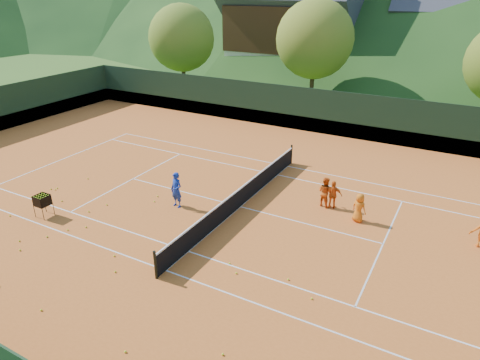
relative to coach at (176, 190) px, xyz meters
The scene contains 40 objects.
ground 3.00m from the coach, 28.01° to the left, with size 400.00×400.00×0.00m, color #31541A.
clay_court 3.00m from the coach, 28.01° to the left, with size 40.00×24.00×0.02m, color #C45C1F.
coach is the anchor object (origin of this frame).
student_a 6.72m from the coach, 29.41° to the left, with size 0.68×0.53×1.41m, color #D65313.
student_b 7.05m from the coach, 27.51° to the left, with size 0.78×0.32×1.33m, color #E15B14.
student_c 8.03m from the coach, 19.18° to the left, with size 0.63×0.41×1.29m, color orange.
tennis_ball_0 8.62m from the coach, 63.09° to the right, with size 0.07×0.07×0.07m, color #D1F428.
tennis_ball_1 6.78m from the coach, 166.19° to the right, with size 0.07×0.07×0.07m, color #D1F428.
tennis_ball_2 5.18m from the coach, 32.02° to the right, with size 0.07×0.07×0.07m, color #D1F428.
tennis_ball_3 4.00m from the coach, 142.66° to the right, with size 0.07×0.07×0.07m, color #D1F428.
tennis_ball_4 7.32m from the coach, 143.60° to the right, with size 0.07×0.07×0.07m, color #D1F428.
tennis_ball_5 5.55m from the coach, 155.88° to the right, with size 0.07×0.07×0.07m, color #D1F428.
tennis_ball_6 5.26m from the coach, 78.25° to the right, with size 0.07×0.07×0.07m, color #D1F428.
tennis_ball_7 1.11m from the coach, 135.99° to the left, with size 0.07×0.07×0.07m, color #D1F428.
tennis_ball_9 5.62m from the coach, 122.48° to the right, with size 0.07×0.07×0.07m, color #D1F428.
tennis_ball_10 5.96m from the coach, behind, with size 0.07×0.07×0.07m, color #D1F428.
tennis_ball_11 7.19m from the coach, 158.40° to the right, with size 0.07×0.07×0.07m, color #D1F428.
tennis_ball_12 7.09m from the coach, 21.20° to the right, with size 0.07×0.07×0.07m, color #D1F428.
tennis_ball_13 7.71m from the coach, 86.72° to the right, with size 0.07×0.07×0.07m, color #D1F428.
tennis_ball_14 6.65m from the coach, 117.91° to the right, with size 0.07×0.07×0.07m, color #D1F428.
tennis_ball_16 6.61m from the coach, 124.16° to the right, with size 0.07×0.07×0.07m, color #D1F428.
tennis_ball_17 4.46m from the coach, 85.74° to the right, with size 0.07×0.07×0.07m, color #D1F428.
tennis_ball_18 6.54m from the coach, 167.62° to the right, with size 0.07×0.07×0.07m, color #D1F428.
tennis_ball_19 1.65m from the coach, 167.37° to the left, with size 0.07×0.07×0.07m, color #D1F428.
tennis_ball_20 3.36m from the coach, 152.62° to the right, with size 0.07×0.07×0.07m, color #D1F428.
tennis_ball_21 4.82m from the coach, 124.33° to the right, with size 0.07×0.07×0.07m, color #D1F428.
tennis_ball_23 4.12m from the coach, 122.84° to the right, with size 0.07×0.07×0.07m, color #D1F428.
tennis_ball_24 8.26m from the coach, 22.08° to the right, with size 0.07×0.07×0.07m, color #D1F428.
tennis_ball_25 1.44m from the coach, behind, with size 0.07×0.07×0.07m, color #D1F428.
tennis_ball_26 9.03m from the coach, 45.70° to the right, with size 0.07×0.07×0.07m, color #D1F428.
tennis_ball_27 6.53m from the coach, 166.18° to the right, with size 0.07×0.07×0.07m, color #D1F428.
tennis_ball_28 5.80m from the coach, 32.66° to the right, with size 0.07×0.07×0.07m, color #D1F428.
court_lines 2.99m from the coach, 28.01° to the left, with size 23.83×11.03×0.00m.
tennis_net 2.89m from the coach, 28.01° to the left, with size 0.10×12.07×1.10m.
perimeter_fence 2.91m from the coach, 28.01° to the left, with size 40.40×24.24×3.00m.
ball_hopper 5.75m from the coach, 142.09° to the right, with size 0.57×0.57×1.00m.
chalet_left 32.58m from the coach, 103.39° to the left, with size 13.80×9.93×12.92m.
chalet_mid 36.60m from the coach, 76.42° to the left, with size 12.65×8.82×11.45m.
tree_a 23.91m from the coach, 124.82° to the left, with size 6.00×6.00×7.88m.
tree_b 21.84m from the coach, 93.91° to the left, with size 6.40×6.40×8.40m.
Camera 1 is at (8.33, -15.13, 9.24)m, focal length 32.00 mm.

